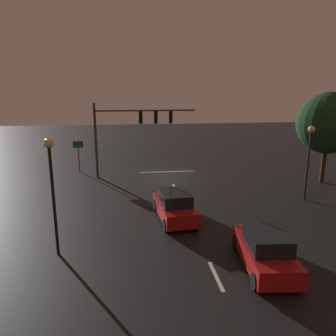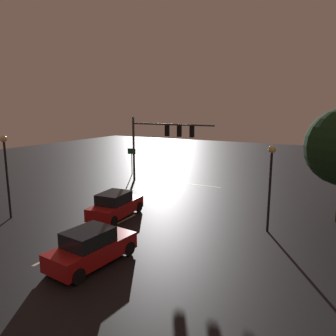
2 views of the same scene
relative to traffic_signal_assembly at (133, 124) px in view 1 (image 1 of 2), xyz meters
The scene contains 12 objects.
ground_plane 5.39m from the traffic_signal_assembly, behind, with size 80.00×80.00×0.00m, color black.
traffic_signal_assembly is the anchor object (origin of this frame).
lane_dash_far 6.61m from the traffic_signal_assembly, 127.84° to the left, with size 2.20×0.16×0.01m, color beige.
lane_dash_mid 11.21m from the traffic_signal_assembly, 106.84° to the left, with size 2.20×0.16×0.01m, color beige.
lane_dash_near 16.72m from the traffic_signal_assembly, 100.65° to the left, with size 2.20×0.16×0.01m, color beige.
stop_bar 5.51m from the traffic_signal_assembly, 158.30° to the right, with size 5.00×0.16×0.01m, color beige.
car_approaching 10.61m from the traffic_signal_assembly, 102.28° to the left, with size 2.24×4.49×1.70m.
car_distant 16.69m from the traffic_signal_assembly, 108.62° to the left, with size 2.24×4.49×1.70m.
street_lamp_left_kerb 13.68m from the traffic_signal_assembly, 147.09° to the left, with size 0.44×0.44×5.07m.
street_lamp_right_kerb 13.75m from the traffic_signal_assembly, 73.88° to the left, with size 0.44×0.44×5.43m.
route_sign 5.89m from the traffic_signal_assembly, 23.50° to the right, with size 0.90×0.20×2.88m.
tree_left_near 15.46m from the traffic_signal_assembly, 166.50° to the left, with size 4.80×4.80×7.20m.
Camera 1 is at (3.40, 27.66, 7.57)m, focal length 35.09 mm.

